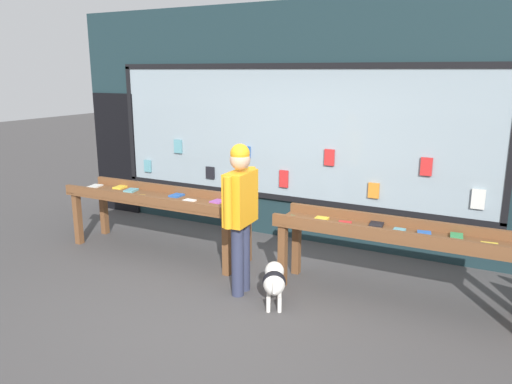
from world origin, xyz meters
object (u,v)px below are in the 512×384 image
(display_table_right, at_px, (398,239))
(small_dog, at_px, (274,281))
(display_table_left, at_px, (157,202))
(person_browsing, at_px, (240,207))

(display_table_right, xyz_separation_m, small_dog, (-1.12, -0.74, -0.43))
(display_table_left, bearing_deg, person_browsing, -20.22)
(display_table_right, relative_size, person_browsing, 1.59)
(person_browsing, bearing_deg, display_table_right, -72.32)
(display_table_left, bearing_deg, small_dog, -18.92)
(display_table_left, distance_m, small_dog, 2.32)
(display_table_left, height_order, display_table_right, display_table_right)
(person_browsing, bearing_deg, small_dog, -107.51)
(display_table_left, bearing_deg, display_table_right, -0.05)
(display_table_right, height_order, person_browsing, person_browsing)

